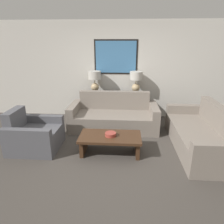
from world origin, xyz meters
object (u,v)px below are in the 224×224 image
at_px(table_lamp_left, 95,79).
at_px(armchair_near_back_wall, 34,135).
at_px(table_lamp_right, 136,80).
at_px(coffee_table, 110,140).
at_px(couch_by_back_wall, 114,117).
at_px(couch_by_side, 201,135).
at_px(console_table, 115,105).
at_px(decorative_bowl, 111,134).

distance_m(table_lamp_left, armchair_near_back_wall, 2.26).
height_order(table_lamp_right, coffee_table, table_lamp_right).
height_order(couch_by_back_wall, couch_by_side, same).
relative_size(couch_by_back_wall, armchair_near_back_wall, 2.30).
height_order(console_table, table_lamp_left, table_lamp_left).
bearing_deg(console_table, decorative_bowl, -89.51).
relative_size(table_lamp_left, coffee_table, 0.48).
height_order(coffee_table, armchair_near_back_wall, armchair_near_back_wall).
distance_m(table_lamp_right, couch_by_side, 2.21).
relative_size(table_lamp_left, couch_by_side, 0.26).
bearing_deg(armchair_near_back_wall, couch_by_side, 4.21).
bearing_deg(coffee_table, decorative_bowl, -60.68).
bearing_deg(couch_by_back_wall, armchair_near_back_wall, -143.19).
height_order(console_table, decorative_bowl, console_table).
bearing_deg(console_table, coffee_table, -89.71).
relative_size(table_lamp_left, couch_by_back_wall, 0.26).
relative_size(table_lamp_right, couch_by_side, 0.26).
bearing_deg(couch_by_side, table_lamp_right, 129.13).
relative_size(console_table, coffee_table, 1.39).
bearing_deg(couch_by_side, couch_by_back_wall, 153.66).
xyz_separation_m(console_table, couch_by_back_wall, (0.00, -0.67, -0.10)).
relative_size(console_table, table_lamp_right, 2.88).
xyz_separation_m(table_lamp_left, coffee_table, (0.57, -1.93, -0.85)).
xyz_separation_m(console_table, couch_by_side, (1.86, -1.59, -0.10)).
xyz_separation_m(table_lamp_right, armchair_near_back_wall, (-2.13, -1.84, -0.85)).
bearing_deg(armchair_near_back_wall, decorative_bowl, -3.75).
height_order(table_lamp_right, couch_by_back_wall, table_lamp_right).
distance_m(couch_by_side, armchair_near_back_wall, 3.43).
distance_m(table_lamp_left, coffee_table, 2.19).
distance_m(coffee_table, armchair_near_back_wall, 1.58).
bearing_deg(decorative_bowl, table_lamp_left, 106.60).
bearing_deg(couch_by_side, table_lamp_left, 146.69).
xyz_separation_m(couch_by_side, decorative_bowl, (-1.84, -0.36, 0.12)).
relative_size(table_lamp_right, couch_by_back_wall, 0.26).
bearing_deg(couch_by_side, armchair_near_back_wall, -175.79).
height_order(table_lamp_right, couch_by_side, table_lamp_right).
bearing_deg(console_table, table_lamp_right, 0.00).
bearing_deg(decorative_bowl, armchair_near_back_wall, 176.25).
bearing_deg(console_table, armchair_near_back_wall, -130.35).
distance_m(table_lamp_left, table_lamp_right, 1.13).
xyz_separation_m(couch_by_side, armchair_near_back_wall, (-3.42, -0.25, -0.01)).
distance_m(table_lamp_right, armchair_near_back_wall, 2.94).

